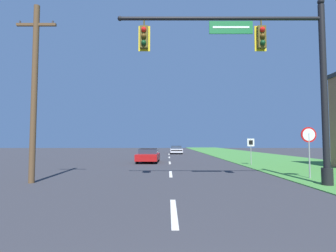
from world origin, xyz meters
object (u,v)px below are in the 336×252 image
object	(u,v)px
car_ahead	(147,156)
stop_sign	(307,141)
signal_mast	(272,71)
utility_pole_near	(33,89)
route_sign_post	(249,146)
far_car	(175,150)

from	to	relation	value
car_ahead	stop_sign	xyz separation A→B (m)	(8.69, -10.51, 1.26)
signal_mast	stop_sign	size ratio (longest dim) A/B	3.56
utility_pole_near	route_sign_post	bearing A→B (deg)	35.19
far_car	stop_sign	size ratio (longest dim) A/B	1.82
signal_mast	route_sign_post	world-z (taller)	signal_mast
car_ahead	far_car	world-z (taller)	same
far_car	route_sign_post	size ratio (longest dim) A/B	2.25
stop_sign	far_car	bearing A→B (deg)	101.54
route_sign_post	utility_pole_near	xyz separation A→B (m)	(-12.50, -8.81, 2.66)
stop_sign	route_sign_post	world-z (taller)	stop_sign
car_ahead	utility_pole_near	world-z (taller)	utility_pole_near
car_ahead	far_car	distance (m)	17.55
car_ahead	stop_sign	distance (m)	13.69
car_ahead	utility_pole_near	distance (m)	13.00
far_car	stop_sign	distance (m)	28.39
far_car	route_sign_post	world-z (taller)	route_sign_post
far_car	stop_sign	xyz separation A→B (m)	(5.67, -27.79, 1.26)
route_sign_post	signal_mast	bearing A→B (deg)	-101.85
car_ahead	far_car	bearing A→B (deg)	80.10
signal_mast	route_sign_post	xyz separation A→B (m)	(2.02, 9.62, -3.26)
car_ahead	stop_sign	bearing A→B (deg)	-50.40
far_car	utility_pole_near	world-z (taller)	utility_pole_near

